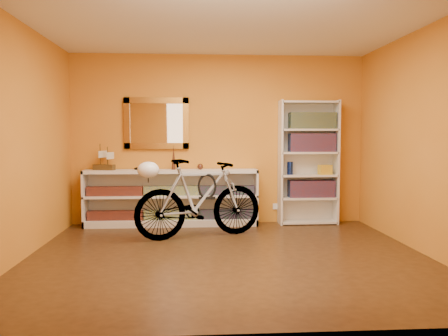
{
  "coord_description": "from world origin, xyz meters",
  "views": [
    {
      "loc": [
        -0.37,
        -4.98,
        1.35
      ],
      "look_at": [
        0.0,
        0.7,
        0.95
      ],
      "focal_mm": 36.16,
      "sensor_mm": 36.0,
      "label": 1
    }
  ],
  "objects": [
    {
      "name": "book_row_b",
      "position": [
        1.43,
        1.84,
        1.25
      ],
      "size": [
        0.7,
        0.22,
        0.28
      ],
      "primitive_type": "cube",
      "color": "maroon",
      "rests_on": "bookcase"
    },
    {
      "name": "bronze_ornament",
      "position": [
        -0.69,
        1.81,
        1.04
      ],
      "size": [
        0.06,
        0.06,
        0.38
      ],
      "primitive_type": "cone",
      "color": "#4F2A1B",
      "rests_on": "console_unit"
    },
    {
      "name": "book_row_c",
      "position": [
        1.43,
        1.84,
        1.59
      ],
      "size": [
        0.7,
        0.22,
        0.25
      ],
      "primitive_type": "cube",
      "color": "navy",
      "rests_on": "bookcase"
    },
    {
      "name": "red_tin",
      "position": [
        1.18,
        1.87,
        1.55
      ],
      "size": [
        0.14,
        0.14,
        0.16
      ],
      "primitive_type": "cube",
      "rotation": [
        0.0,
        0.0,
        -0.09
      ],
      "color": "maroon",
      "rests_on": "bookcase"
    },
    {
      "name": "console_unit",
      "position": [
        -0.72,
        1.81,
        0.42
      ],
      "size": [
        2.6,
        0.35,
        0.85
      ],
      "primitive_type": null,
      "color": "silver",
      "rests_on": "floor"
    },
    {
      "name": "floor",
      "position": [
        0.0,
        0.0,
        -0.01
      ],
      "size": [
        4.5,
        4.0,
        0.01
      ],
      "primitive_type": "cube",
      "color": "#321D0D",
      "rests_on": "ground"
    },
    {
      "name": "wall_socket",
      "position": [
        0.9,
        1.99,
        0.25
      ],
      "size": [
        0.09,
        0.02,
        0.09
      ],
      "primitive_type": "cube",
      "color": "silver",
      "rests_on": "back_wall"
    },
    {
      "name": "left_wall",
      "position": [
        -2.25,
        0.0,
        1.3
      ],
      "size": [
        0.01,
        4.0,
        2.6
      ],
      "primitive_type": "cube",
      "color": "orange",
      "rests_on": "ground"
    },
    {
      "name": "cd_row_upper",
      "position": [
        -0.72,
        1.79,
        0.54
      ],
      "size": [
        2.5,
        0.13,
        0.14
      ],
      "primitive_type": "cube",
      "color": "navy",
      "rests_on": "console_unit"
    },
    {
      "name": "decorative_orb",
      "position": [
        -0.29,
        1.81,
        0.89
      ],
      "size": [
        0.09,
        0.09,
        0.09
      ],
      "primitive_type": "sphere",
      "color": "#4F2A1B",
      "rests_on": "console_unit"
    },
    {
      "name": "model_ship",
      "position": [
        -1.72,
        1.81,
        1.04
      ],
      "size": [
        0.35,
        0.23,
        0.39
      ],
      "primitive_type": null,
      "rotation": [
        0.0,
        0.0,
        -0.35
      ],
      "color": "#3D2A11",
      "rests_on": "console_unit"
    },
    {
      "name": "right_wall",
      "position": [
        2.25,
        0.0,
        1.3
      ],
      "size": [
        0.01,
        4.0,
        2.6
      ],
      "primitive_type": "cube",
      "color": "orange",
      "rests_on": "ground"
    },
    {
      "name": "travel_mug",
      "position": [
        1.09,
        1.82,
        0.86
      ],
      "size": [
        0.09,
        0.09,
        0.2
      ],
      "primitive_type": "cylinder",
      "color": "navy",
      "rests_on": "bookcase"
    },
    {
      "name": "book_row_a",
      "position": [
        1.43,
        1.84,
        0.55
      ],
      "size": [
        0.7,
        0.22,
        0.26
      ],
      "primitive_type": "cube",
      "color": "maroon",
      "rests_on": "bookcase"
    },
    {
      "name": "ceiling",
      "position": [
        0.0,
        0.0,
        2.6
      ],
      "size": [
        4.5,
        4.0,
        0.01
      ],
      "primitive_type": "cube",
      "color": "silver",
      "rests_on": "ground"
    },
    {
      "name": "bicycle",
      "position": [
        -0.31,
        0.97,
        0.53
      ],
      "size": [
        1.0,
        1.85,
        1.05
      ],
      "primitive_type": "imported",
      "rotation": [
        0.0,
        0.0,
        1.89
      ],
      "color": "silver",
      "rests_on": "floor"
    },
    {
      "name": "helmet",
      "position": [
        -0.96,
        0.75,
        0.93
      ],
      "size": [
        0.28,
        0.26,
        0.21
      ],
      "primitive_type": "ellipsoid",
      "color": "white",
      "rests_on": "bicycle"
    },
    {
      "name": "gilt_mirror",
      "position": [
        -0.95,
        1.97,
        1.55
      ],
      "size": [
        0.98,
        0.06,
        0.78
      ],
      "primitive_type": "cube",
      "color": "brown",
      "rests_on": "back_wall"
    },
    {
      "name": "yellow_bag",
      "position": [
        1.63,
        1.8,
        0.84
      ],
      "size": [
        0.21,
        0.16,
        0.15
      ],
      "primitive_type": "cube",
      "rotation": [
        0.0,
        0.0,
        0.17
      ],
      "color": "gold",
      "rests_on": "bookcase"
    },
    {
      "name": "cd_row_lower",
      "position": [
        -0.72,
        1.79,
        0.17
      ],
      "size": [
        2.5,
        0.13,
        0.14
      ],
      "primitive_type": "cube",
      "color": "black",
      "rests_on": "console_unit"
    },
    {
      "name": "bookcase",
      "position": [
        1.38,
        1.84,
        0.95
      ],
      "size": [
        0.9,
        0.3,
        1.9
      ],
      "primitive_type": null,
      "color": "silver",
      "rests_on": "floor"
    },
    {
      "name": "back_wall",
      "position": [
        0.0,
        2.0,
        1.3
      ],
      "size": [
        4.5,
        0.01,
        2.6
      ],
      "primitive_type": "cube",
      "color": "orange",
      "rests_on": "ground"
    },
    {
      "name": "u_lock",
      "position": [
        -0.21,
        1.0,
        0.68
      ],
      "size": [
        0.25,
        0.03,
        0.25
      ],
      "primitive_type": "torus",
      "rotation": [
        1.57,
        0.0,
        0.0
      ],
      "color": "black",
      "rests_on": "bicycle"
    },
    {
      "name": "toy_car",
      "position": [
        -1.21,
        1.81,
        0.85
      ],
      "size": [
        0.0,
        0.0,
        0.0
      ],
      "primitive_type": "imported",
      "rotation": [
        0.0,
        0.0,
        1.28
      ],
      "color": "black",
      "rests_on": "console_unit"
    }
  ]
}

